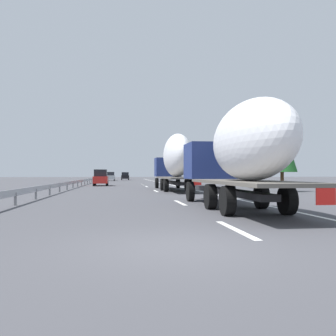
{
  "coord_description": "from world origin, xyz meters",
  "views": [
    {
      "loc": [
        -7.2,
        1.19,
        1.46
      ],
      "look_at": [
        22.8,
        -2.74,
        1.95
      ],
      "focal_mm": 38.8,
      "sensor_mm": 36.0,
      "label": 1
    }
  ],
  "objects_px": {
    "truck_trailing": "(239,151)",
    "car_silver_hatch": "(111,176)",
    "car_black_suv": "(125,176)",
    "car_red_compact": "(101,178)",
    "road_sign": "(179,167)",
    "truck_lead": "(175,160)"
  },
  "relations": [
    {
      "from": "car_silver_hatch",
      "to": "car_red_compact",
      "type": "relative_size",
      "value": 0.98
    },
    {
      "from": "car_silver_hatch",
      "to": "road_sign",
      "type": "relative_size",
      "value": 1.19
    },
    {
      "from": "truck_trailing",
      "to": "car_black_suv",
      "type": "height_order",
      "value": "truck_trailing"
    },
    {
      "from": "car_silver_hatch",
      "to": "car_red_compact",
      "type": "distance_m",
      "value": 33.23
    },
    {
      "from": "car_silver_hatch",
      "to": "car_black_suv",
      "type": "relative_size",
      "value": 0.87
    },
    {
      "from": "truck_lead",
      "to": "car_silver_hatch",
      "type": "relative_size",
      "value": 3.48
    },
    {
      "from": "truck_lead",
      "to": "road_sign",
      "type": "xyz_separation_m",
      "value": [
        17.25,
        -3.1,
        -0.33
      ]
    },
    {
      "from": "truck_trailing",
      "to": "car_silver_hatch",
      "type": "relative_size",
      "value": 3.01
    },
    {
      "from": "truck_trailing",
      "to": "road_sign",
      "type": "relative_size",
      "value": 3.57
    },
    {
      "from": "car_silver_hatch",
      "to": "car_black_suv",
      "type": "bearing_deg",
      "value": -18.53
    },
    {
      "from": "truck_lead",
      "to": "car_black_suv",
      "type": "bearing_deg",
      "value": 3.74
    },
    {
      "from": "truck_trailing",
      "to": "road_sign",
      "type": "distance_m",
      "value": 34.87
    },
    {
      "from": "truck_lead",
      "to": "road_sign",
      "type": "height_order",
      "value": "truck_lead"
    },
    {
      "from": "truck_lead",
      "to": "truck_trailing",
      "type": "xyz_separation_m",
      "value": [
        -17.48,
        -0.0,
        -0.3
      ]
    },
    {
      "from": "car_silver_hatch",
      "to": "road_sign",
      "type": "distance_m",
      "value": 31.35
    },
    {
      "from": "truck_trailing",
      "to": "car_silver_hatch",
      "type": "height_order",
      "value": "truck_trailing"
    },
    {
      "from": "truck_trailing",
      "to": "car_silver_hatch",
      "type": "xyz_separation_m",
      "value": [
        64.41,
        6.9,
        -1.45
      ]
    },
    {
      "from": "car_silver_hatch",
      "to": "car_red_compact",
      "type": "xyz_separation_m",
      "value": [
        -33.22,
        0.3,
        0.04
      ]
    },
    {
      "from": "truck_lead",
      "to": "car_silver_hatch",
      "type": "height_order",
      "value": "truck_lead"
    },
    {
      "from": "car_red_compact",
      "to": "truck_trailing",
      "type": "bearing_deg",
      "value": -167.0
    },
    {
      "from": "road_sign",
      "to": "truck_lead",
      "type": "bearing_deg",
      "value": 169.81
    },
    {
      "from": "car_red_compact",
      "to": "truck_lead",
      "type": "bearing_deg",
      "value": -152.29
    }
  ]
}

